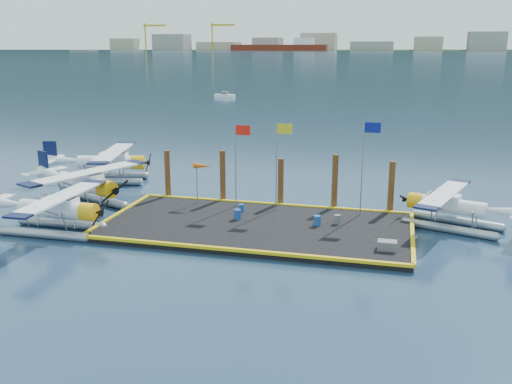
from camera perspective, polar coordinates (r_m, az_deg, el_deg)
ground at (r=37.91m, az=0.04°, el=-3.81°), size 4000.00×4000.00×0.00m
dock at (r=37.85m, az=0.04°, el=-3.53°), size 20.00×10.00×0.40m
dock_bumpers at (r=37.76m, az=0.04°, el=-3.11°), size 20.25×10.25×0.18m
far_backdrop at (r=1787.40m, az=22.21°, el=13.58°), size 3050.00×2050.00×810.00m
seaplane_a at (r=39.04m, az=-19.37°, el=-1.88°), size 8.50×9.36×3.35m
seaplane_b at (r=44.63m, az=-16.75°, el=0.56°), size 9.65×10.15×3.70m
seaplane_c at (r=52.18m, az=-14.46°, el=2.69°), size 9.53×10.35×3.67m
seaplane_d at (r=40.06m, az=18.73°, el=-1.52°), size 8.32×8.87×3.18m
drum_0 at (r=38.78m, az=-1.86°, el=-2.24°), size 0.48×0.48×0.68m
drum_2 at (r=37.65m, az=6.15°, el=-2.86°), size 0.48×0.48×0.67m
drum_4 at (r=38.20m, az=8.13°, el=-2.72°), size 0.43×0.43×0.60m
drum_5 at (r=40.46m, az=-1.50°, el=-1.62°), size 0.39×0.39×0.55m
crate at (r=34.00m, az=12.97°, el=-5.22°), size 1.09×0.73×0.55m
flagpole_red at (r=40.93m, az=-1.78°, el=3.93°), size 1.14×0.08×6.00m
flagpole_yellow at (r=40.21m, az=2.34°, el=3.90°), size 1.14×0.08×6.20m
flagpole_blue at (r=39.42m, az=10.92°, el=3.68°), size 1.14×0.08×6.50m
windsock at (r=41.98m, az=-5.36°, el=2.52°), size 1.40×0.44×3.12m
piling_0 at (r=44.94m, az=-8.83°, el=1.62°), size 0.44×0.44×4.00m
piling_1 at (r=43.39m, az=-3.35°, el=1.44°), size 0.44×0.44×4.20m
piling_2 at (r=42.34m, az=2.48°, el=0.83°), size 0.44×0.44×3.80m
piling_3 at (r=41.68m, az=7.88°, el=0.84°), size 0.44×0.44×4.30m
piling_4 at (r=41.50m, az=13.36°, el=0.30°), size 0.44×0.44×4.00m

